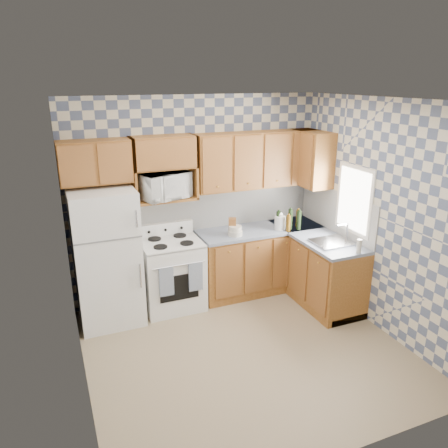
{
  "coord_description": "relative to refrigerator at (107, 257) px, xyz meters",
  "views": [
    {
      "loc": [
        -1.82,
        -3.77,
        2.9
      ],
      "look_at": [
        0.05,
        0.75,
        1.25
      ],
      "focal_mm": 35.0,
      "sensor_mm": 36.0,
      "label": 1
    }
  ],
  "objects": [
    {
      "name": "countertop_right",
      "position": [
        2.67,
        -0.45,
        0.06
      ],
      "size": [
        0.63,
        1.6,
        0.04
      ],
      "primitive_type": "cube",
      "color": "slate",
      "rests_on": "base_cabinets_right"
    },
    {
      "name": "refrigerator",
      "position": [
        0.0,
        0.0,
        0.0
      ],
      "size": [
        0.75,
        0.7,
        1.68
      ],
      "primitive_type": "cube",
      "color": "white",
      "rests_on": "floor"
    },
    {
      "name": "bottle_3",
      "position": [
        2.38,
        -0.21,
        0.19
      ],
      "size": [
        0.06,
        0.06,
        0.22
      ],
      "primitive_type": "cylinder",
      "color": "#5C3C0E",
      "rests_on": "countertop_back"
    },
    {
      "name": "window",
      "position": [
        2.96,
        -0.8,
        0.61
      ],
      "size": [
        0.02,
        0.66,
        0.86
      ],
      "primitive_type": "cube",
      "color": "white",
      "rests_on": "right_wall"
    },
    {
      "name": "soap_bottle",
      "position": [
        2.76,
        -1.2,
        0.17
      ],
      "size": [
        0.06,
        0.06,
        0.17
      ],
      "primitive_type": "cylinder",
      "color": "beige",
      "rests_on": "countertop_right"
    },
    {
      "name": "bottle_1",
      "position": [
        2.55,
        -0.2,
        0.21
      ],
      "size": [
        0.06,
        0.06,
        0.26
      ],
      "primitive_type": "cylinder",
      "color": "black",
      "rests_on": "countertop_back"
    },
    {
      "name": "right_wall",
      "position": [
        2.97,
        -1.25,
        0.51
      ],
      "size": [
        0.02,
        3.2,
        2.7
      ],
      "primitive_type": "cube",
      "color": "slate",
      "rests_on": "ground"
    },
    {
      "name": "microwave",
      "position": [
        0.79,
        0.18,
        0.78
      ],
      "size": [
        0.7,
        0.58,
        0.33
      ],
      "primitive_type": "imported",
      "rotation": [
        0.0,
        0.0,
        0.34
      ],
      "color": "white",
      "rests_on": "microwave_shelf"
    },
    {
      "name": "bottle_4",
      "position": [
        2.3,
        -0.08,
        0.21
      ],
      "size": [
        0.06,
        0.06,
        0.25
      ],
      "primitive_type": "cylinder",
      "color": "black",
      "rests_on": "countertop_back"
    },
    {
      "name": "backsplash_back",
      "position": [
        1.68,
        0.34,
        0.36
      ],
      "size": [
        2.6,
        0.02,
        0.56
      ],
      "primitive_type": "cube",
      "color": "white",
      "rests_on": "back_wall"
    },
    {
      "name": "food_containers",
      "position": [
        1.66,
        -0.08,
        0.14
      ],
      "size": [
        0.19,
        0.19,
        0.13
      ],
      "primitive_type": null,
      "color": "beige",
      "rests_on": "countertop_back"
    },
    {
      "name": "back_wall",
      "position": [
        1.27,
        0.35,
        0.51
      ],
      "size": [
        3.4,
        0.02,
        2.7
      ],
      "primitive_type": "cube",
      "color": "slate",
      "rests_on": "ground"
    },
    {
      "name": "dish_towel_left",
      "position": [
        0.64,
        -0.32,
        -0.3
      ],
      "size": [
        0.18,
        0.02,
        0.38
      ],
      "primitive_type": "cube",
      "color": "navy",
      "rests_on": "stove_body"
    },
    {
      "name": "base_cabinets_right",
      "position": [
        2.67,
        -0.45,
        -0.4
      ],
      "size": [
        0.6,
        1.6,
        0.88
      ],
      "primitive_type": "cube",
      "color": "brown",
      "rests_on": "floor"
    },
    {
      "name": "upper_cabinets_back",
      "position": [
        2.1,
        0.19,
        1.01
      ],
      "size": [
        1.75,
        0.33,
        0.74
      ],
      "primitive_type": "cube",
      "color": "brown",
      "rests_on": "back_wall"
    },
    {
      "name": "stove_body",
      "position": [
        0.8,
        0.03,
        -0.39
      ],
      "size": [
        0.76,
        0.65,
        0.9
      ],
      "primitive_type": "cube",
      "color": "white",
      "rests_on": "floor"
    },
    {
      "name": "base_cabinets_back",
      "position": [
        2.1,
        0.05,
        -0.4
      ],
      "size": [
        1.75,
        0.6,
        0.88
      ],
      "primitive_type": "cube",
      "color": "brown",
      "rests_on": "floor"
    },
    {
      "name": "dish_towel_right",
      "position": [
        1.02,
        -0.32,
        -0.3
      ],
      "size": [
        0.18,
        0.02,
        0.38
      ],
      "primitive_type": "cube",
      "color": "navy",
      "rests_on": "stove_body"
    },
    {
      "name": "backguard",
      "position": [
        0.8,
        0.3,
        0.16
      ],
      "size": [
        0.76,
        0.08,
        0.17
      ],
      "primitive_type": "cube",
      "color": "white",
      "rests_on": "cooktop"
    },
    {
      "name": "upper_cabinets_right",
      "position": [
        2.81,
        0.0,
        1.01
      ],
      "size": [
        0.33,
        0.7,
        0.74
      ],
      "primitive_type": "cube",
      "color": "brown",
      "rests_on": "right_wall"
    },
    {
      "name": "floor",
      "position": [
        1.27,
        -1.25,
        -0.84
      ],
      "size": [
        3.4,
        3.4,
        0.0
      ],
      "primitive_type": "plane",
      "color": "#8C775B",
      "rests_on": "ground"
    },
    {
      "name": "upper_cabinets_fridge",
      "position": [
        -0.02,
        0.19,
        1.13
      ],
      "size": [
        0.82,
        0.33,
        0.5
      ],
      "primitive_type": "cube",
      "color": "brown",
      "rests_on": "back_wall"
    },
    {
      "name": "cooktop",
      "position": [
        0.8,
        0.03,
        0.07
      ],
      "size": [
        0.76,
        0.65,
        0.02
      ],
      "primitive_type": "cube",
      "color": "silver",
      "rests_on": "stove_body"
    },
    {
      "name": "knife_block",
      "position": [
        1.64,
        -0.02,
        0.19
      ],
      "size": [
        0.13,
        0.13,
        0.22
      ],
      "primitive_type": "cube",
      "rotation": [
        0.0,
        0.0,
        -0.43
      ],
      "color": "brown",
      "rests_on": "countertop_back"
    },
    {
      "name": "sink",
      "position": [
        2.67,
        -0.8,
        0.09
      ],
      "size": [
        0.48,
        0.4,
        0.03
      ],
      "primitive_type": "cube",
      "color": "#B7B7BC",
      "rests_on": "countertop_right"
    },
    {
      "name": "electric_kettle",
      "position": [
        2.32,
        -0.09,
        0.17
      ],
      "size": [
        0.15,
        0.15,
        0.19
      ],
      "primitive_type": "cylinder",
      "color": "white",
      "rests_on": "countertop_back"
    },
    {
      "name": "backsplash_right",
      "position": [
        2.96,
        -0.45,
        0.36
      ],
      "size": [
        0.02,
        1.6,
        0.56
      ],
      "primitive_type": "cube",
      "color": "white",
      "rests_on": "right_wall"
    },
    {
      "name": "bottle_0",
      "position": [
        2.45,
        -0.14,
        0.22
      ],
      "size": [
        0.06,
        0.06,
        0.28
      ],
      "primitive_type": "cylinder",
      "color": "black",
      "rests_on": "countertop_back"
    },
    {
      "name": "bottle_2",
      "position": [
        2.6,
        -0.1,
        0.2
      ],
      "size": [
        0.06,
        0.06,
        0.24
      ],
      "primitive_type": "cylinder",
      "color": "#5C3C0E",
      "rests_on": "countertop_back"
    },
    {
      "name": "microwave_shelf",
      "position": [
        0.8,
        0.19,
        0.6
      ],
      "size": [
        0.8,
        0.33,
        0.03
      ],
      "primitive_type": "cube",
      "color": "brown",
      "rests_on": "back_wall"
    },
    {
      "name": "countertop_back",
      "position": [
        2.1,
        0.05,
        0.06
      ],
      "size": [
        1.77,
        0.63,
        0.04
      ],
      "primitive_type": "cube",
      "color": "slate",
      "rests_on": "base_cabinets_back"
    }
  ]
}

